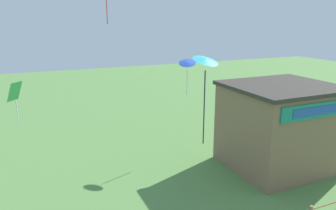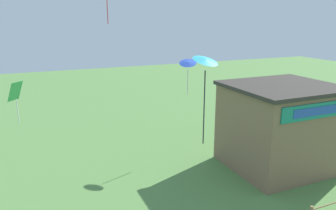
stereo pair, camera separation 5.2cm
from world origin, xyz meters
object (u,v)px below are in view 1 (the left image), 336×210
object	(u,v)px
seaside_building	(279,126)
kite_green_diamond	(15,95)
kite_blue_delta	(187,63)
kite_cyan_delta	(205,65)

from	to	relation	value
seaside_building	kite_green_diamond	distance (m)	15.91
seaside_building	kite_blue_delta	bearing A→B (deg)	132.39
seaside_building	kite_green_diamond	bearing A→B (deg)	173.29
kite_cyan_delta	kite_green_diamond	bearing A→B (deg)	133.86
kite_blue_delta	kite_green_diamond	distance (m)	11.50
seaside_building	kite_green_diamond	size ratio (longest dim) A/B	3.04
seaside_building	kite_blue_delta	xyz separation A→B (m)	(-4.40, 4.82, 3.77)
kite_blue_delta	kite_green_diamond	size ratio (longest dim) A/B	1.17
seaside_building	kite_blue_delta	size ratio (longest dim) A/B	2.59
seaside_building	kite_cyan_delta	size ratio (longest dim) A/B	1.92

